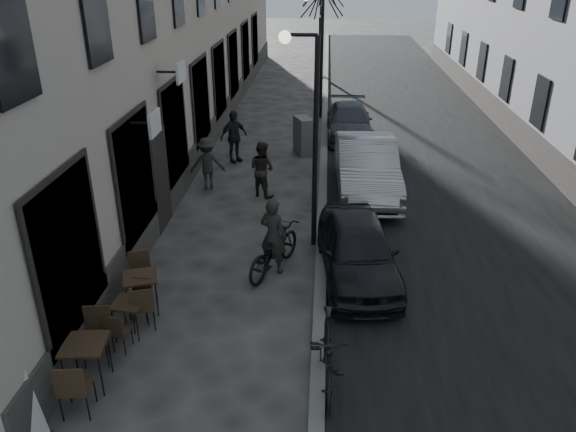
# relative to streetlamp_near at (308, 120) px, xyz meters

# --- Properties ---
(ground) EXTENTS (120.00, 120.00, 0.00)m
(ground) POSITION_rel_streetlamp_near_xyz_m (0.17, -6.00, -3.16)
(ground) COLOR #353230
(ground) RESTS_ON ground
(road) EXTENTS (7.30, 60.00, 0.00)m
(road) POSITION_rel_streetlamp_near_xyz_m (4.02, 10.00, -3.16)
(road) COLOR black
(road) RESTS_ON ground
(kerb) EXTENTS (0.25, 60.00, 0.12)m
(kerb) POSITION_rel_streetlamp_near_xyz_m (0.37, 10.00, -3.10)
(kerb) COLOR slate
(kerb) RESTS_ON ground
(streetlamp_near) EXTENTS (0.90, 0.28, 5.09)m
(streetlamp_near) POSITION_rel_streetlamp_near_xyz_m (0.00, 0.00, 0.00)
(streetlamp_near) COLOR black
(streetlamp_near) RESTS_ON ground
(streetlamp_far) EXTENTS (0.90, 0.28, 5.09)m
(streetlamp_far) POSITION_rel_streetlamp_near_xyz_m (0.00, 12.00, 0.00)
(streetlamp_far) COLOR black
(streetlamp_far) RESTS_ON ground
(tree_near) EXTENTS (2.40, 2.40, 5.70)m
(tree_near) POSITION_rel_streetlamp_near_xyz_m (0.07, 15.00, 1.50)
(tree_near) COLOR black
(tree_near) RESTS_ON ground
(bistro_set_a) EXTENTS (0.77, 1.74, 1.01)m
(bistro_set_a) POSITION_rel_streetlamp_near_xyz_m (-3.42, -5.28, -2.64)
(bistro_set_a) COLOR #332116
(bistro_set_a) RESTS_ON ground
(bistro_set_b) EXTENTS (0.61, 1.40, 0.81)m
(bistro_set_b) POSITION_rel_streetlamp_near_xyz_m (-3.18, -3.84, -2.74)
(bistro_set_b) COLOR #332116
(bistro_set_b) RESTS_ON ground
(bistro_set_c) EXTENTS (0.93, 1.66, 0.95)m
(bistro_set_c) POSITION_rel_streetlamp_near_xyz_m (-3.18, -3.09, -2.67)
(bistro_set_c) COLOR #332116
(bistro_set_c) RESTS_ON ground
(sign_board) EXTENTS (0.62, 0.74, 1.14)m
(sign_board) POSITION_rel_streetlamp_near_xyz_m (-3.84, -6.63, -2.70)
(sign_board) COLOR black
(sign_board) RESTS_ON ground
(utility_cabinet) EXTENTS (0.80, 1.02, 1.34)m
(utility_cabinet) POSITION_rel_streetlamp_near_xyz_m (-0.37, 6.92, -2.49)
(utility_cabinet) COLOR #5F5F61
(utility_cabinet) RESTS_ON ground
(bicycle) EXTENTS (1.52, 2.18, 1.09)m
(bicycle) POSITION_rel_streetlamp_near_xyz_m (-0.70, -1.35, -2.62)
(bicycle) COLOR black
(bicycle) RESTS_ON ground
(cyclist_rider) EXTENTS (0.77, 0.66, 1.78)m
(cyclist_rider) POSITION_rel_streetlamp_near_xyz_m (-0.70, -1.35, -2.27)
(cyclist_rider) COLOR black
(cyclist_rider) RESTS_ON ground
(pedestrian_near) EXTENTS (1.02, 0.97, 1.67)m
(pedestrian_near) POSITION_rel_streetlamp_near_xyz_m (-1.43, 3.02, -2.33)
(pedestrian_near) COLOR black
(pedestrian_near) RESTS_ON ground
(pedestrian_mid) EXTENTS (1.14, 0.79, 1.61)m
(pedestrian_mid) POSITION_rel_streetlamp_near_xyz_m (-3.14, 3.46, -2.36)
(pedestrian_mid) COLOR #2A2825
(pedestrian_mid) RESTS_ON ground
(pedestrian_far) EXTENTS (1.07, 1.04, 1.80)m
(pedestrian_far) POSITION_rel_streetlamp_near_xyz_m (-2.72, 5.94, -2.26)
(pedestrian_far) COLOR black
(pedestrian_far) RESTS_ON ground
(car_near) EXTENTS (1.97, 4.09, 1.35)m
(car_near) POSITION_rel_streetlamp_near_xyz_m (1.17, -1.47, -2.49)
(car_near) COLOR black
(car_near) RESTS_ON ground
(car_mid) EXTENTS (1.86, 4.96, 1.62)m
(car_mid) POSITION_rel_streetlamp_near_xyz_m (1.64, 3.46, -2.35)
(car_mid) COLOR #92969A
(car_mid) RESTS_ON ground
(car_far) EXTENTS (1.76, 4.24, 1.22)m
(car_far) POSITION_rel_streetlamp_near_xyz_m (1.32, 9.17, -2.55)
(car_far) COLOR #3A3B44
(car_far) RESTS_ON ground
(moped) EXTENTS (0.65, 2.11, 1.26)m
(moped) POSITION_rel_streetlamp_near_xyz_m (0.52, -4.99, -2.53)
(moped) COLOR black
(moped) RESTS_ON ground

